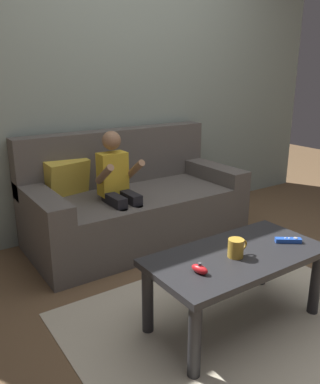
{
  "coord_description": "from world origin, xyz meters",
  "views": [
    {
      "loc": [
        -1.67,
        -1.35,
        1.32
      ],
      "look_at": [
        -0.36,
        0.59,
        0.59
      ],
      "focal_mm": 36.77,
      "sensor_mm": 36.0,
      "label": 1
    }
  ],
  "objects_px": {
    "couch": "(133,204)",
    "coffee_mug": "(236,248)",
    "person_seated_on_couch": "(118,186)",
    "coffee_table": "(236,265)",
    "game_remote_blue_near_edge": "(288,240)",
    "nunchuk_red": "(200,269)"
  },
  "relations": [
    {
      "from": "couch",
      "to": "coffee_mug",
      "type": "xyz_separation_m",
      "value": [
        -0.15,
        -1.3,
        0.16
      ]
    },
    {
      "from": "person_seated_on_couch",
      "to": "coffee_table",
      "type": "xyz_separation_m",
      "value": [
        0.1,
        -1.1,
        -0.18
      ]
    },
    {
      "from": "couch",
      "to": "coffee_mug",
      "type": "distance_m",
      "value": 1.32
    },
    {
      "from": "person_seated_on_couch",
      "to": "game_remote_blue_near_edge",
      "type": "distance_m",
      "value": 1.24
    },
    {
      "from": "couch",
      "to": "coffee_mug",
      "type": "relative_size",
      "value": 14.19
    },
    {
      "from": "coffee_mug",
      "to": "game_remote_blue_near_edge",
      "type": "bearing_deg",
      "value": -6.04
    },
    {
      "from": "coffee_table",
      "to": "coffee_mug",
      "type": "xyz_separation_m",
      "value": [
        -0.03,
        -0.02,
        0.12
      ]
    },
    {
      "from": "person_seated_on_couch",
      "to": "game_remote_blue_near_edge",
      "type": "relative_size",
      "value": 6.76
    },
    {
      "from": "coffee_table",
      "to": "person_seated_on_couch",
      "type": "bearing_deg",
      "value": 95.34
    },
    {
      "from": "coffee_table",
      "to": "nunchuk_red",
      "type": "distance_m",
      "value": 0.31
    },
    {
      "from": "person_seated_on_couch",
      "to": "coffee_mug",
      "type": "relative_size",
      "value": 7.67
    },
    {
      "from": "game_remote_blue_near_edge",
      "to": "nunchuk_red",
      "type": "height_order",
      "value": "nunchuk_red"
    },
    {
      "from": "couch",
      "to": "coffee_table",
      "type": "xyz_separation_m",
      "value": [
        -0.12,
        -1.28,
        0.05
      ]
    },
    {
      "from": "coffee_mug",
      "to": "coffee_table",
      "type": "bearing_deg",
      "value": 32.84
    },
    {
      "from": "person_seated_on_couch",
      "to": "coffee_mug",
      "type": "bearing_deg",
      "value": -86.44
    },
    {
      "from": "couch",
      "to": "game_remote_blue_near_edge",
      "type": "height_order",
      "value": "couch"
    },
    {
      "from": "coffee_mug",
      "to": "person_seated_on_couch",
      "type": "bearing_deg",
      "value": 93.56
    },
    {
      "from": "couch",
      "to": "person_seated_on_couch",
      "type": "xyz_separation_m",
      "value": [
        -0.22,
        -0.18,
        0.23
      ]
    },
    {
      "from": "person_seated_on_couch",
      "to": "coffee_table",
      "type": "bearing_deg",
      "value": -84.66
    },
    {
      "from": "person_seated_on_couch",
      "to": "game_remote_blue_near_edge",
      "type": "xyz_separation_m",
      "value": [
        0.43,
        -1.16,
        -0.1
      ]
    },
    {
      "from": "couch",
      "to": "game_remote_blue_near_edge",
      "type": "bearing_deg",
      "value": -80.94
    },
    {
      "from": "game_remote_blue_near_edge",
      "to": "coffee_mug",
      "type": "distance_m",
      "value": 0.36
    }
  ]
}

